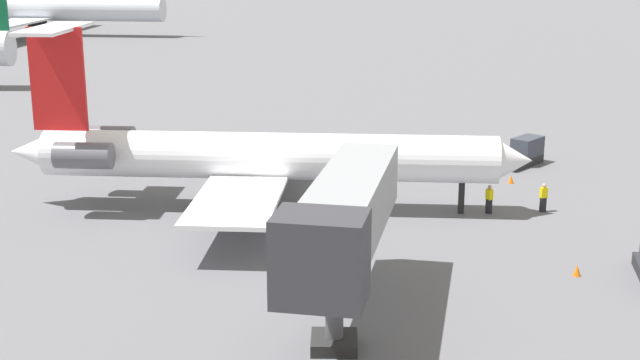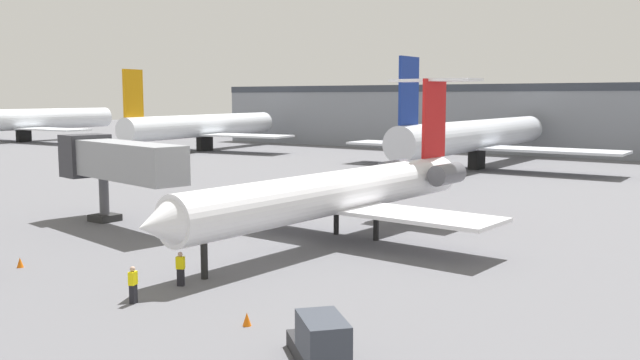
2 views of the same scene
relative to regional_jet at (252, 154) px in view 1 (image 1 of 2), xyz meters
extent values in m
cube|color=#5B5B60|center=(-2.78, -1.28, -3.36)|extent=(400.00, 400.00, 0.10)
cylinder|color=white|center=(-0.05, -0.95, -0.10)|extent=(4.00, 26.41, 2.71)
cone|color=white|center=(-0.73, -14.88, -0.10)|extent=(2.68, 2.32, 2.57)
cone|color=white|center=(0.65, 13.09, -0.10)|extent=(2.43, 2.71, 2.30)
cube|color=white|center=(5.51, -0.22, -1.15)|extent=(9.61, 4.86, 0.24)
cube|color=white|center=(-5.51, 0.33, -1.15)|extent=(9.61, 4.86, 0.24)
cylinder|color=#595960|center=(2.71, 9.09, 0.30)|extent=(1.66, 3.27, 1.50)
cylinder|color=#595960|center=(-1.80, 9.31, 0.30)|extent=(1.66, 3.27, 1.50)
cube|color=red|center=(0.55, 11.20, 4.23)|extent=(0.40, 3.21, 5.95)
cube|color=white|center=(0.55, 11.20, 7.11)|extent=(6.91, 2.73, 0.20)
cylinder|color=black|center=(-0.60, -12.09, -2.38)|extent=(0.36, 0.36, 1.85)
cylinder|color=black|center=(1.65, 0.97, -2.38)|extent=(0.36, 0.36, 1.85)
cylinder|color=black|center=(-1.55, 1.13, -2.38)|extent=(0.36, 0.36, 1.85)
cube|color=gray|center=(-15.14, -5.42, 1.41)|extent=(12.92, 4.74, 2.60)
cube|color=#333338|center=(-20.98, -4.40, 1.41)|extent=(2.91, 3.57, 3.20)
cylinder|color=#4C4C51|center=(-18.26, -4.88, -1.60)|extent=(0.70, 0.70, 3.42)
cube|color=#262626|center=(-18.26, -4.88, -3.06)|extent=(1.80, 1.80, 0.50)
cube|color=black|center=(-0.60, -13.69, -2.88)|extent=(0.40, 0.36, 0.85)
cube|color=yellow|center=(-0.60, -13.69, -2.16)|extent=(0.48, 0.42, 0.60)
sphere|color=tan|center=(-0.60, -13.69, -1.74)|extent=(0.24, 0.24, 0.24)
cube|color=black|center=(-0.20, -16.89, -2.88)|extent=(0.33, 0.38, 0.85)
cube|color=yellow|center=(-0.20, -16.89, -2.16)|extent=(0.37, 0.46, 0.60)
sphere|color=tan|center=(-0.20, -16.89, -1.74)|extent=(0.24, 0.24, 0.24)
cube|color=#262628|center=(10.55, -17.71, -3.01)|extent=(3.95, 3.66, 0.60)
cube|color=#333842|center=(11.16, -18.23, -2.06)|extent=(2.73, 2.62, 1.30)
cone|color=orange|center=(-10.36, -16.27, -3.03)|extent=(0.36, 0.36, 0.55)
cone|color=orange|center=(5.94, -16.18, -3.03)|extent=(0.36, 0.36, 0.55)
cylinder|color=silver|center=(94.40, 44.15, 1.09)|extent=(8.19, 42.43, 3.98)
cube|color=silver|center=(94.40, 44.15, -0.51)|extent=(35.91, 9.52, 0.30)
cube|color=black|center=(94.40, 44.15, -2.11)|extent=(1.20, 2.80, 2.40)
camera|label=1|loc=(-49.65, -5.04, 12.10)|focal=49.70mm
camera|label=2|loc=(23.86, -36.03, 5.87)|focal=38.30mm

